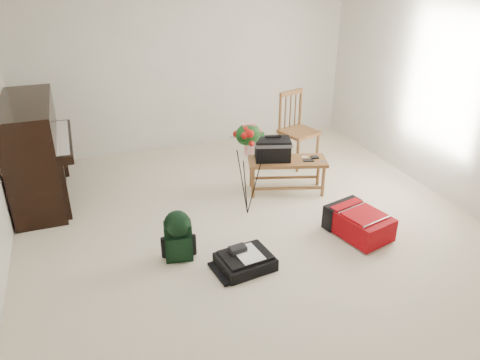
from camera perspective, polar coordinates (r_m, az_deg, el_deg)
name	(u,v)px	position (r m, az deg, el deg)	size (l,w,h in m)	color
floor	(255,232)	(5.17, 1.89, -6.36)	(5.00, 5.50, 0.01)	beige
wall_back	(189,66)	(7.15, -6.29, 13.70)	(5.00, 0.04, 2.50)	silver
wall_right	(460,99)	(5.98, 25.28, 8.88)	(0.04, 5.50, 2.50)	silver
piano	(36,154)	(6.07, -23.61, 2.87)	(0.71, 1.50, 1.25)	black
bench	(278,154)	(5.78, 4.61, 3.19)	(1.04, 0.66, 0.75)	brown
dining_chair	(298,130)	(6.68, 7.06, 6.10)	(0.57, 0.57, 1.04)	brown
red_suitcase	(356,221)	(5.24, 14.00, -4.84)	(0.59, 0.76, 0.28)	#A60709
black_duffel	(245,260)	(4.60, 0.62, -9.77)	(0.56, 0.48, 0.22)	black
green_backpack	(178,233)	(4.64, -7.57, -6.48)	(0.29, 0.27, 0.53)	black
flower_stand	(248,170)	(5.26, 0.96, 1.22)	(0.40, 0.40, 1.15)	black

